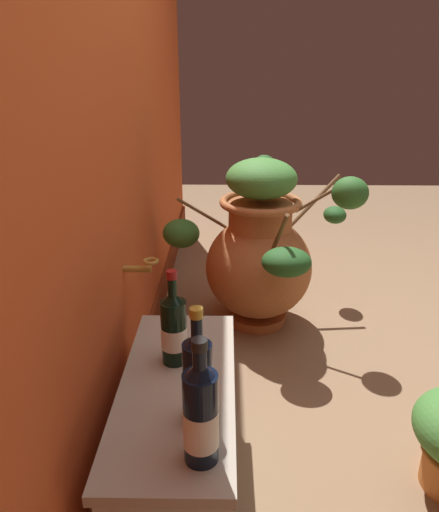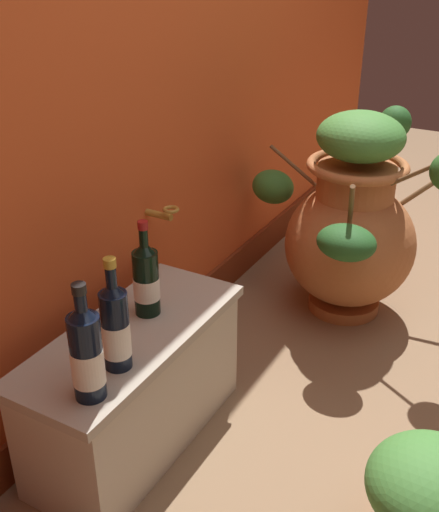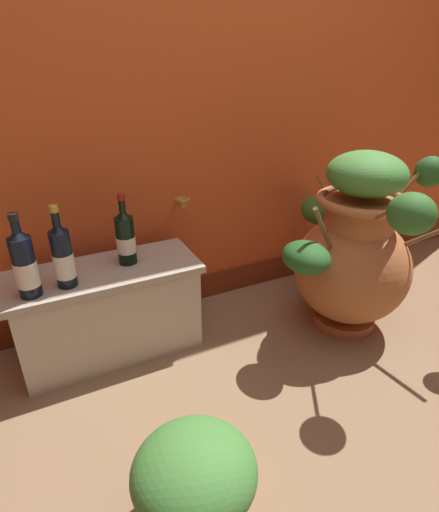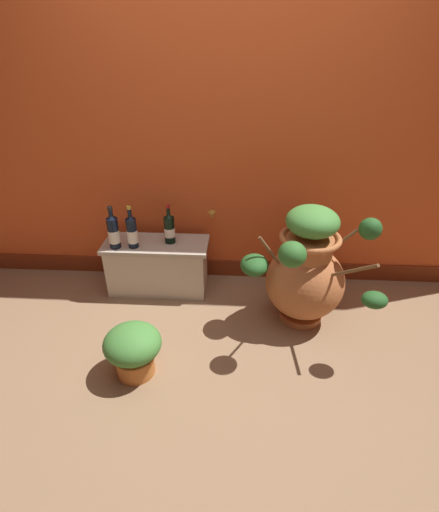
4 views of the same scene
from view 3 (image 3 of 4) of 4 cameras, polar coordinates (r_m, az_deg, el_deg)
ground_plane at (r=1.55m, az=15.44°, el=-25.51°), size 7.00×7.00×0.00m
back_wall at (r=1.99m, az=-5.15°, el=29.06°), size 4.40×0.33×2.60m
terracotta_urn at (r=1.95m, az=18.40°, el=0.57°), size 0.85×0.97×0.84m
stone_ledge at (r=1.83m, az=-15.25°, el=-7.04°), size 0.78×0.33×0.41m
wine_bottle_left at (r=1.71m, az=-13.07°, el=2.69°), size 0.08×0.08×0.30m
wine_bottle_middle at (r=1.60m, az=-21.14°, el=0.06°), size 0.08×0.08×0.32m
wine_bottle_right at (r=1.59m, az=-25.69°, el=-0.94°), size 0.08×0.08×0.32m
potted_shrub at (r=1.23m, az=-3.56°, el=-28.96°), size 0.33×0.33×0.33m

